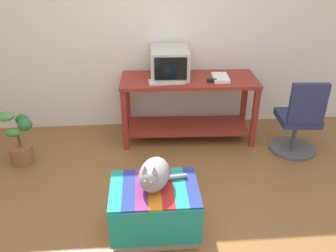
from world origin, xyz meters
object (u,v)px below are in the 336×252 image
keyboard (167,82)px  ottoman_with_blanket (155,209)px  book (220,78)px  stapler (212,81)px  desk (188,98)px  cat (154,175)px  office_chair (299,122)px  potted_plant (20,141)px  tv_monitor (170,63)px

keyboard → ottoman_with_blanket: bearing=-100.6°
book → stapler: 0.15m
desk → book: size_ratio=5.45×
cat → stapler: bearing=79.3°
cat → office_chair: 1.98m
keyboard → stapler: 0.50m
book → potted_plant: 2.31m
ottoman_with_blanket → cat: size_ratio=1.63×
office_chair → stapler: bearing=-14.5°
keyboard → book: bearing=3.7°
stapler → tv_monitor: bearing=68.6°
keyboard → cat: keyboard is taller
ottoman_with_blanket → desk: bearing=73.4°
book → potted_plant: bearing=-167.5°
stapler → cat: bearing=161.5°
keyboard → book: size_ratio=1.38×
book → cat: 1.72m
ottoman_with_blanket → office_chair: office_chair is taller
desk → potted_plant: desk is taller
book → ottoman_with_blanket: 1.81m
cat → potted_plant: cat is taller
ottoman_with_blanket → keyboard: bearing=81.9°
tv_monitor → keyboard: size_ratio=1.36×
keyboard → stapler: bearing=-5.0°
book → potted_plant: size_ratio=0.48×
desk → tv_monitor: tv_monitor is taller
desk → book: (0.35, -0.06, 0.26)m
keyboard → book: 0.62m
desk → keyboard: 0.39m
desk → office_chair: (1.18, -0.46, -0.14)m
potted_plant → office_chair: 3.04m
desk → office_chair: 1.27m
tv_monitor → potted_plant: size_ratio=0.90×
tv_monitor → office_chair: size_ratio=0.61×
tv_monitor → cat: bearing=-96.4°
keyboard → cat: 1.46m
keyboard → book: book is taller
desk → keyboard: size_ratio=3.95×
desk → cat: size_ratio=3.67×
desk → tv_monitor: size_ratio=2.90×
tv_monitor → potted_plant: bearing=-159.6°
ottoman_with_blanket → stapler: (0.70, 1.42, 0.57)m
ottoman_with_blanket → potted_plant: (-1.39, 1.13, 0.05)m
ottoman_with_blanket → office_chair: (1.64, 1.11, 0.17)m
tv_monitor → keyboard: 0.28m
desk → stapler: size_ratio=14.37×
ottoman_with_blanket → stapler: stapler is taller
desk → keyboard: (-0.26, -0.13, 0.25)m
desk → potted_plant: (-1.86, -0.44, -0.26)m
desk → potted_plant: 1.93m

